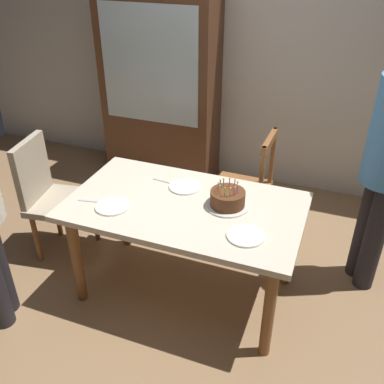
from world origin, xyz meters
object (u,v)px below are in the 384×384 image
object	(u,v)px
birthday_cake	(228,199)
plate_far_side	(185,186)
plate_near_guest	(246,236)
chair_spindle_back	(243,191)
chair_upholstered	(50,192)
plate_near_celebrant	(112,206)
china_cabinet	(160,86)
dining_table	(185,216)

from	to	relation	value
birthday_cake	plate_far_side	xyz separation A→B (m)	(-0.34, 0.12, -0.05)
plate_near_guest	chair_spindle_back	world-z (taller)	chair_spindle_back
chair_upholstered	birthday_cake	bearing A→B (deg)	-0.48
plate_near_celebrant	china_cabinet	bearing A→B (deg)	104.49
birthday_cake	china_cabinet	size ratio (longest dim) A/B	0.15
birthday_cake	plate_near_celebrant	xyz separation A→B (m)	(-0.67, -0.27, -0.05)
chair_spindle_back	birthday_cake	bearing A→B (deg)	-85.17
birthday_cake	china_cabinet	distance (m)	1.87
birthday_cake	chair_spindle_back	size ratio (longest dim) A/B	0.29
plate_far_side	plate_near_celebrant	bearing A→B (deg)	-130.91
dining_table	chair_upholstered	xyz separation A→B (m)	(-1.14, 0.08, -0.11)
chair_spindle_back	plate_near_celebrant	bearing A→B (deg)	-123.05
dining_table	chair_upholstered	size ratio (longest dim) A/B	1.58
plate_near_celebrant	chair_spindle_back	distance (m)	1.17
chair_spindle_back	china_cabinet	distance (m)	1.43
birthday_cake	chair_upholstered	bearing A→B (deg)	179.52
chair_spindle_back	china_cabinet	size ratio (longest dim) A/B	0.50
plate_far_side	chair_spindle_back	world-z (taller)	chair_spindle_back
chair_spindle_back	china_cabinet	world-z (taller)	china_cabinet
chair_upholstered	china_cabinet	world-z (taller)	china_cabinet
plate_near_celebrant	birthday_cake	bearing A→B (deg)	21.58
birthday_cake	chair_upholstered	world-z (taller)	chair_upholstered
plate_far_side	chair_upholstered	size ratio (longest dim) A/B	0.23
birthday_cake	dining_table	bearing A→B (deg)	-164.65
birthday_cake	chair_spindle_back	distance (m)	0.76
dining_table	birthday_cake	size ratio (longest dim) A/B	5.37
plate_near_guest	chair_upholstered	size ratio (longest dim) A/B	0.23
plate_near_celebrant	chair_upholstered	world-z (taller)	chair_upholstered
plate_near_guest	chair_spindle_back	distance (m)	1.02
dining_table	plate_near_guest	world-z (taller)	plate_near_guest
dining_table	chair_spindle_back	bearing A→B (deg)	74.87
plate_near_celebrant	plate_far_side	bearing A→B (deg)	49.09
dining_table	plate_near_celebrant	distance (m)	0.47
dining_table	china_cabinet	xyz separation A→B (m)	(-0.87, 1.56, 0.31)
birthday_cake	chair_spindle_back	world-z (taller)	chair_spindle_back
chair_upholstered	china_cabinet	size ratio (longest dim) A/B	0.50
plate_near_guest	plate_near_celebrant	bearing A→B (deg)	180.00
dining_table	chair_upholstered	world-z (taller)	chair_upholstered
chair_upholstered	dining_table	bearing A→B (deg)	-4.19
dining_table	chair_spindle_back	xyz separation A→B (m)	(0.20, 0.75, -0.18)
birthday_cake	plate_far_side	size ratio (longest dim) A/B	1.27
plate_near_celebrant	chair_upholstered	size ratio (longest dim) A/B	0.23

